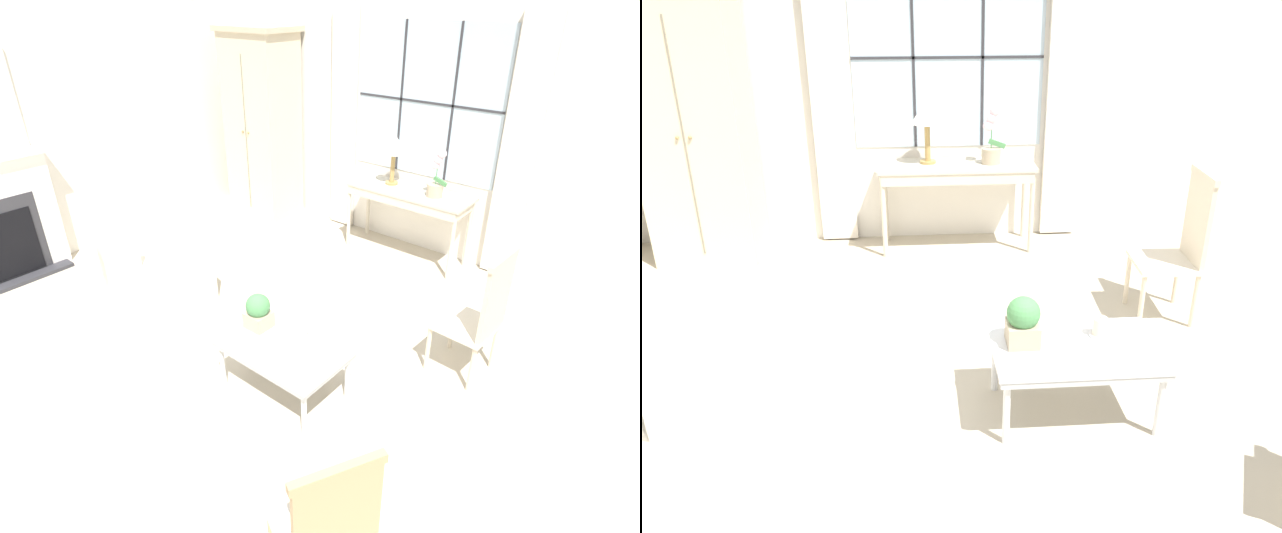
# 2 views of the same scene
# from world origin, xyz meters

# --- Properties ---
(ground_plane) EXTENTS (14.00, 14.00, 0.00)m
(ground_plane) POSITION_xyz_m (0.00, 0.00, 0.00)
(ground_plane) COLOR #B2A893
(wall_back_windowed) EXTENTS (7.20, 0.14, 2.80)m
(wall_back_windowed) POSITION_xyz_m (0.00, 3.02, 1.40)
(wall_back_windowed) COLOR silver
(wall_back_windowed) RESTS_ON ground_plane
(armoire) EXTENTS (0.95, 0.65, 2.36)m
(armoire) POSITION_xyz_m (-2.17, 2.66, 1.19)
(armoire) COLOR beige
(armoire) RESTS_ON ground_plane
(console_table) EXTENTS (1.41, 0.49, 0.80)m
(console_table) POSITION_xyz_m (0.05, 2.70, 0.71)
(console_table) COLOR beige
(console_table) RESTS_ON ground_plane
(table_lamp) EXTENTS (0.28, 0.28, 0.56)m
(table_lamp) POSITION_xyz_m (-0.21, 2.74, 1.23)
(table_lamp) COLOR #9E7F47
(table_lamp) RESTS_ON console_table
(potted_orchid) EXTENTS (0.22, 0.17, 0.51)m
(potted_orchid) POSITION_xyz_m (0.36, 2.69, 0.99)
(potted_orchid) COLOR tan
(potted_orchid) RESTS_ON console_table
(armchair_upholstered) EXTENTS (1.13, 1.04, 0.89)m
(armchair_upholstered) POSITION_xyz_m (-1.45, 0.34, 0.30)
(armchair_upholstered) COLOR silver
(armchair_upholstered) RESTS_ON ground_plane
(side_chair_wooden) EXTENTS (0.46, 0.46, 1.10)m
(side_chair_wooden) POSITION_xyz_m (1.57, 1.22, 0.60)
(side_chair_wooden) COLOR beige
(side_chair_wooden) RESTS_ON ground_plane
(coffee_table) EXTENTS (0.94, 0.59, 0.44)m
(coffee_table) POSITION_xyz_m (0.54, 0.13, 0.39)
(coffee_table) COLOR silver
(coffee_table) RESTS_ON ground_plane
(potted_plant_small) EXTENTS (0.19, 0.19, 0.29)m
(potted_plant_small) POSITION_xyz_m (0.24, 0.18, 0.58)
(potted_plant_small) COLOR tan
(potted_plant_small) RESTS_ON coffee_table
(pillar_candle) EXTENTS (0.12, 0.12, 0.12)m
(pillar_candle) POSITION_xyz_m (0.69, 0.23, 0.49)
(pillar_candle) COLOR silver
(pillar_candle) RESTS_ON coffee_table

